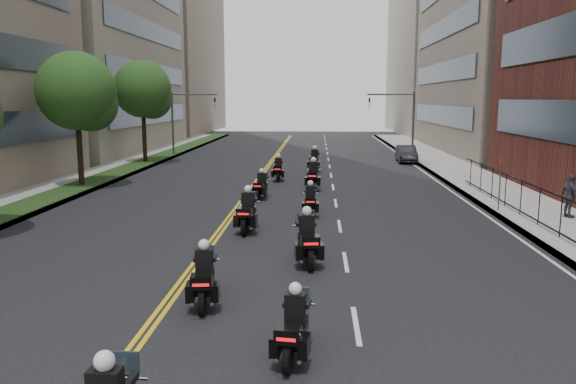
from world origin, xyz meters
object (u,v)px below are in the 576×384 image
motorcycle_8 (278,170)px  parked_sedan (406,154)px  motorcycle_7 (313,177)px  motorcycle_6 (261,187)px  pedestrian_c (570,196)px  motorcycle_1 (294,329)px  motorcycle_4 (248,213)px  motorcycle_2 (204,280)px  motorcycle_3 (307,242)px  motorcycle_5 (310,202)px  motorcycle_9 (314,162)px

motorcycle_8 → parked_sedan: 14.33m
motorcycle_7 → parked_sedan: size_ratio=0.61×
motorcycle_6 → motorcycle_8: motorcycle_8 is taller
pedestrian_c → motorcycle_1: bearing=131.5°
motorcycle_1 → motorcycle_4: bearing=109.5°
motorcycle_2 → parked_sedan: motorcycle_2 is taller
motorcycle_7 → motorcycle_3: bearing=-87.7°
motorcycle_1 → pedestrian_c: size_ratio=1.12×
motorcycle_5 → pedestrian_c: (10.82, -0.49, 0.46)m
pedestrian_c → motorcycle_5: bearing=78.6°
motorcycle_1 → motorcycle_4: (-2.24, 10.60, 0.10)m
motorcycle_5 → motorcycle_9: (0.08, 14.80, 0.11)m
motorcycle_4 → motorcycle_5: motorcycle_4 is taller
motorcycle_1 → motorcycle_4: 10.83m
motorcycle_6 → motorcycle_9: bearing=83.2°
motorcycle_2 → motorcycle_7: motorcycle_7 is taller
motorcycle_4 → motorcycle_6: motorcycle_4 is taller
motorcycle_5 → motorcycle_6: (-2.57, 4.11, 0.00)m
motorcycle_6 → pedestrian_c: 14.16m
motorcycle_5 → motorcycle_8: (-2.14, 10.50, 0.04)m
motorcycle_1 → parked_sedan: size_ratio=0.51×
motorcycle_3 → motorcycle_7: size_ratio=0.98×
motorcycle_2 → motorcycle_7: (2.54, 17.96, 0.07)m
motorcycle_2 → motorcycle_9: 25.81m
motorcycle_9 → parked_sedan: motorcycle_9 is taller
motorcycle_3 → motorcycle_9: 22.04m
motorcycle_4 → motorcycle_8: bearing=91.3°
motorcycle_5 → parked_sedan: (7.41, 21.19, 0.06)m
motorcycle_6 → motorcycle_1: bearing=-75.1°
motorcycle_5 → parked_sedan: bearing=70.0°
motorcycle_9 → parked_sedan: 9.71m
motorcycle_9 → motorcycle_1: bearing=-85.8°
motorcycle_4 → pedestrian_c: 13.44m
motorcycle_1 → motorcycle_5: motorcycle_5 is taller
motorcycle_8 → pedestrian_c: (12.96, -10.99, 0.41)m
motorcycle_3 → motorcycle_4: (-2.37, 4.16, -0.00)m
motorcycle_5 → motorcycle_7: 7.09m
motorcycle_2 → pedestrian_c: size_ratio=1.21×
motorcycle_3 → pedestrian_c: pedestrian_c is taller
motorcycle_2 → motorcycle_4: (0.11, 7.80, 0.06)m
motorcycle_1 → motorcycle_2: 3.65m
motorcycle_4 → motorcycle_7: 10.45m
motorcycle_4 → pedestrian_c: bearing=13.3°
motorcycle_2 → motorcycle_4: size_ratio=0.92×
motorcycle_2 → motorcycle_8: size_ratio=0.99×
motorcycle_1 → motorcycle_3: size_ratio=0.85×
motorcycle_6 → motorcycle_7: bearing=55.7°
motorcycle_3 → motorcycle_8: bearing=89.3°
motorcycle_5 → motorcycle_4: bearing=-128.4°
motorcycle_4 → motorcycle_8: motorcycle_4 is taller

